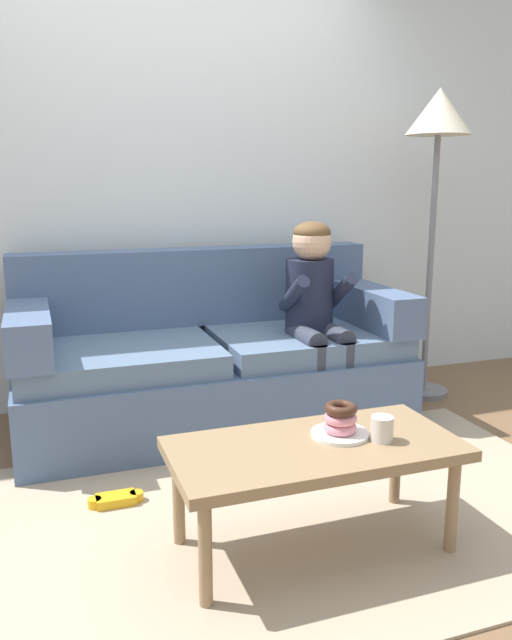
% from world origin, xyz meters
% --- Properties ---
extents(ground, '(10.00, 10.00, 0.00)m').
position_xyz_m(ground, '(0.00, 0.00, 0.00)').
color(ground, brown).
extents(wall_back, '(8.00, 0.10, 2.80)m').
position_xyz_m(wall_back, '(0.00, 1.40, 1.40)').
color(wall_back, silver).
rests_on(wall_back, ground).
extents(area_rug, '(2.91, 1.62, 0.01)m').
position_xyz_m(area_rug, '(0.00, -0.25, 0.01)').
color(area_rug, tan).
rests_on(area_rug, ground).
extents(couch, '(2.05, 0.90, 0.93)m').
position_xyz_m(couch, '(0.13, 0.85, 0.34)').
color(couch, slate).
rests_on(couch, ground).
extents(coffee_table, '(1.02, 0.49, 0.41)m').
position_xyz_m(coffee_table, '(0.13, -0.49, 0.36)').
color(coffee_table, '#937551').
rests_on(coffee_table, ground).
extents(person_child, '(0.34, 0.58, 1.10)m').
position_xyz_m(person_child, '(0.65, 0.64, 0.67)').
color(person_child, '#1E2338').
rests_on(person_child, ground).
extents(plate, '(0.21, 0.21, 0.01)m').
position_xyz_m(plate, '(0.25, -0.46, 0.42)').
color(plate, white).
rests_on(plate, coffee_table).
extents(donut, '(0.13, 0.13, 0.04)m').
position_xyz_m(donut, '(0.25, -0.46, 0.44)').
color(donut, pink).
rests_on(donut, plate).
extents(donut_second, '(0.15, 0.15, 0.04)m').
position_xyz_m(donut_second, '(0.25, -0.46, 0.48)').
color(donut_second, pink).
rests_on(donut_second, donut).
extents(donut_third, '(0.16, 0.16, 0.04)m').
position_xyz_m(donut_third, '(0.25, -0.46, 0.51)').
color(donut_third, '#422619').
rests_on(donut_third, donut_second).
extents(mug, '(0.08, 0.08, 0.09)m').
position_xyz_m(mug, '(0.36, -0.55, 0.45)').
color(mug, silver).
rests_on(mug, coffee_table).
extents(toy_controller, '(0.23, 0.09, 0.05)m').
position_xyz_m(toy_controller, '(-0.50, 0.06, 0.03)').
color(toy_controller, gold).
rests_on(toy_controller, ground).
extents(floor_lamp, '(0.38, 0.38, 1.83)m').
position_xyz_m(floor_lamp, '(1.51, 0.86, 1.55)').
color(floor_lamp, slate).
rests_on(floor_lamp, ground).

